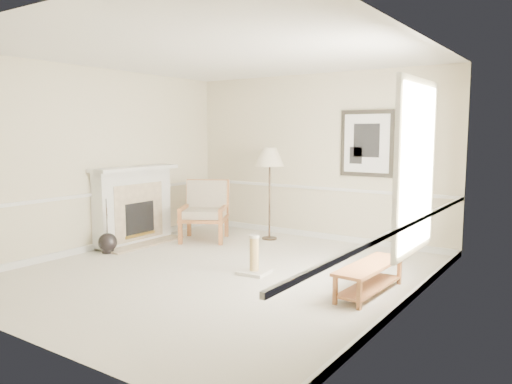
# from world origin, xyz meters

# --- Properties ---
(ground) EXTENTS (5.50, 5.50, 0.00)m
(ground) POSITION_xyz_m (0.00, 0.00, 0.00)
(ground) COLOR silver
(ground) RESTS_ON ground
(room) EXTENTS (5.04, 5.54, 2.92)m
(room) POSITION_xyz_m (0.14, 0.08, 1.87)
(room) COLOR beige
(room) RESTS_ON ground
(fireplace) EXTENTS (0.64, 1.64, 1.31)m
(fireplace) POSITION_xyz_m (-2.34, 0.60, 0.64)
(fireplace) COLOR white
(fireplace) RESTS_ON ground
(floor_vase) EXTENTS (0.29, 0.29, 0.86)m
(floor_vase) POSITION_xyz_m (-2.15, -0.13, 0.16)
(floor_vase) COLOR black
(floor_vase) RESTS_ON ground
(armchair) EXTENTS (1.09, 1.11, 1.04)m
(armchair) POSITION_xyz_m (-1.55, 1.53, 0.56)
(armchair) COLOR #A95C36
(armchair) RESTS_ON ground
(floor_lamp) EXTENTS (0.66, 0.66, 1.62)m
(floor_lamp) POSITION_xyz_m (-0.60, 2.15, 1.41)
(floor_lamp) COLOR black
(floor_lamp) RESTS_ON ground
(bench) EXTENTS (0.43, 1.27, 0.36)m
(bench) POSITION_xyz_m (2.00, 0.27, 0.24)
(bench) COLOR #A95C36
(bench) RESTS_ON ground
(scratching_post) EXTENTS (0.41, 0.41, 0.53)m
(scratching_post) POSITION_xyz_m (0.41, 0.20, 0.17)
(scratching_post) COLOR silver
(scratching_post) RESTS_ON ground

